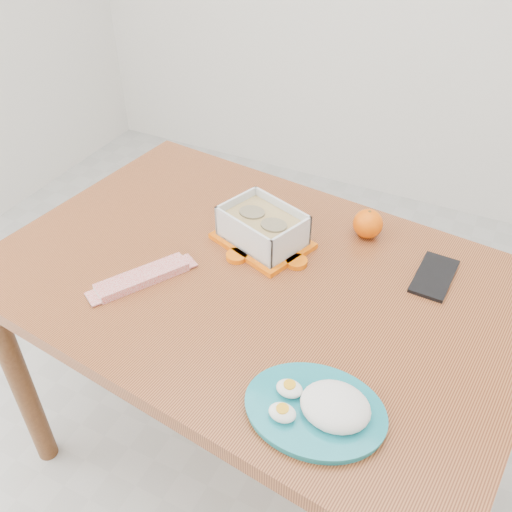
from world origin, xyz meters
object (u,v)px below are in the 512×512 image
at_px(orange_fruit, 368,224).
at_px(rice_plate, 322,407).
at_px(smartphone, 434,276).
at_px(food_container, 263,228).
at_px(dining_table, 256,305).

distance_m(orange_fruit, rice_plate, 0.57).
distance_m(rice_plate, smartphone, 0.48).
xyz_separation_m(food_container, smartphone, (0.42, 0.06, -0.04)).
height_order(food_container, orange_fruit, food_container).
bearing_deg(food_container, smartphone, 27.46).
bearing_deg(dining_table, food_container, 115.75).
height_order(food_container, smartphone, food_container).
distance_m(orange_fruit, smartphone, 0.21).
relative_size(food_container, rice_plate, 0.95).
xyz_separation_m(food_container, orange_fruit, (0.22, 0.15, -0.01)).
relative_size(dining_table, orange_fruit, 17.61).
bearing_deg(dining_table, rice_plate, -39.98).
bearing_deg(smartphone, food_container, -169.54).
bearing_deg(orange_fruit, food_container, -146.88).
relative_size(food_container, smartphone, 1.65).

